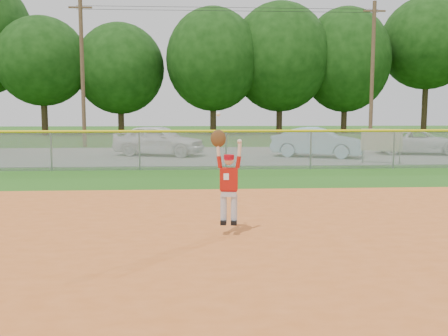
# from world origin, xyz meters

# --- Properties ---
(ground) EXTENTS (120.00, 120.00, 0.00)m
(ground) POSITION_xyz_m (0.00, 0.00, 0.00)
(ground) COLOR #205212
(ground) RESTS_ON ground
(clay_infield) EXTENTS (24.00, 16.00, 0.04)m
(clay_infield) POSITION_xyz_m (0.00, -3.00, 0.02)
(clay_infield) COLOR #C85E24
(clay_infield) RESTS_ON ground
(parking_strip) EXTENTS (44.00, 10.00, 0.03)m
(parking_strip) POSITION_xyz_m (0.00, 16.00, 0.01)
(parking_strip) COLOR slate
(parking_strip) RESTS_ON ground
(car_white_a) EXTENTS (4.88, 3.19, 1.54)m
(car_white_a) POSITION_xyz_m (-3.00, 15.76, 0.80)
(car_white_a) COLOR white
(car_white_a) RESTS_ON parking_strip
(car_blue) EXTENTS (4.59, 3.12, 1.43)m
(car_blue) POSITION_xyz_m (4.74, 14.58, 0.75)
(car_blue) COLOR #92C2DB
(car_blue) RESTS_ON parking_strip
(car_white_b) EXTENTS (4.76, 2.83, 1.24)m
(car_white_b) POSITION_xyz_m (10.42, 15.90, 0.65)
(car_white_b) COLOR white
(car_white_b) RESTS_ON parking_strip
(sponsor_sign) EXTENTS (1.56, 0.75, 1.51)m
(sponsor_sign) POSITION_xyz_m (6.75, 11.54, 1.00)
(sponsor_sign) COLOR gray
(sponsor_sign) RESTS_ON ground
(outfield_fence) EXTENTS (40.06, 0.10, 1.55)m
(outfield_fence) POSITION_xyz_m (0.00, 10.00, 0.88)
(outfield_fence) COLOR gray
(outfield_fence) RESTS_ON ground
(power_lines) EXTENTS (19.40, 0.24, 9.00)m
(power_lines) POSITION_xyz_m (1.00, 22.00, 4.68)
(power_lines) COLOR #4C3823
(power_lines) RESTS_ON ground
(tree_line) EXTENTS (62.37, 13.00, 14.43)m
(tree_line) POSITION_xyz_m (0.96, 37.90, 7.53)
(tree_line) COLOR #422D1C
(tree_line) RESTS_ON ground
(ballplayer) EXTENTS (0.58, 0.26, 2.06)m
(ballplayer) POSITION_xyz_m (-0.63, -0.23, 1.10)
(ballplayer) COLOR silver
(ballplayer) RESTS_ON ground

